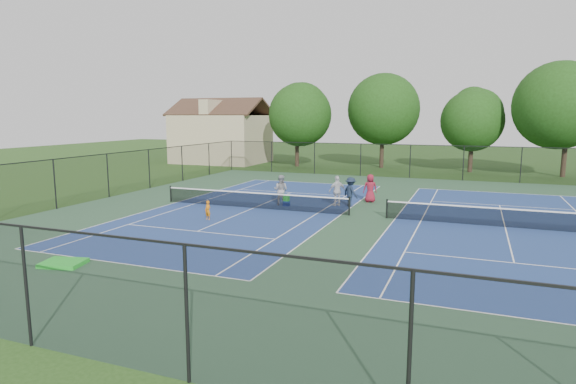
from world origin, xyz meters
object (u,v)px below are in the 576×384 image
at_px(instructor, 281,190).
at_px(ball_crate, 286,204).
at_px(tree_back_a, 297,111).
at_px(bystander_c, 370,188).
at_px(tree_back_b, 383,106).
at_px(ball_hopper, 286,198).
at_px(tree_back_c, 473,117).
at_px(clapboard_house, 222,137).
at_px(tree_back_d, 569,101).
at_px(child_player, 208,210).
at_px(bystander_a, 337,191).
at_px(bystander_b, 351,192).

relative_size(instructor, ball_crate, 5.00).
bearing_deg(tree_back_a, bystander_c, -57.89).
distance_m(tree_back_b, ball_hopper, 25.40).
distance_m(instructor, ball_hopper, 0.65).
bearing_deg(tree_back_c, clapboard_house, -180.00).
xyz_separation_m(tree_back_d, clapboard_house, (-36.00, 1.00, -3.73)).
distance_m(tree_back_b, bystander_c, 22.37).
height_order(tree_back_d, child_player, tree_back_d).
xyz_separation_m(clapboard_house, bystander_a, (20.54, -22.44, -2.14)).
bearing_deg(ball_crate, tree_back_a, 108.59).
distance_m(tree_back_a, child_player, 28.85).
relative_size(clapboard_house, instructor, 5.64).
bearing_deg(tree_back_d, tree_back_a, -180.00).
relative_size(tree_back_a, clapboard_house, 0.85).
distance_m(tree_back_c, child_player, 31.99).
bearing_deg(tree_back_d, clapboard_house, 178.41).
relative_size(tree_back_a, bystander_a, 4.82).
relative_size(tree_back_a, instructor, 4.78).
xyz_separation_m(tree_back_c, bystander_b, (-6.65, -22.30, -4.57)).
height_order(ball_crate, ball_hopper, ball_hopper).
bearing_deg(bystander_a, child_player, 9.43).
height_order(tree_back_b, bystander_b, tree_back_b).
distance_m(tree_back_b, bystander_b, 24.10).
height_order(tree_back_b, tree_back_d, tree_back_d).
relative_size(bystander_c, ball_hopper, 4.41).
bearing_deg(bystander_a, tree_back_d, -166.09).
xyz_separation_m(bystander_a, bystander_b, (0.81, 0.14, -0.04)).
height_order(tree_back_c, bystander_c, tree_back_c).
xyz_separation_m(bystander_a, ball_hopper, (-2.93, -1.18, -0.43)).
height_order(child_player, bystander_b, bystander_b).
height_order(tree_back_a, bystander_b, tree_back_a).
bearing_deg(instructor, tree_back_c, -114.10).
bearing_deg(ball_crate, tree_back_d, 50.89).
distance_m(bystander_b, bystander_c, 2.08).
relative_size(tree_back_c, child_player, 8.03).
bearing_deg(clapboard_house, tree_back_d, -1.59).
distance_m(tree_back_a, bystander_a, 24.43).
bearing_deg(bystander_c, instructor, 9.26).
height_order(tree_back_c, bystander_a, tree_back_c).
xyz_separation_m(tree_back_d, ball_crate, (-18.39, -22.62, -6.67)).
bearing_deg(tree_back_d, ball_crate, -129.11).
height_order(child_player, bystander_c, bystander_c).
relative_size(tree_back_c, instructor, 4.39).
bearing_deg(bystander_c, ball_hopper, 13.19).
distance_m(tree_back_b, bystander_a, 24.16).
height_order(tree_back_d, bystander_b, tree_back_d).
bearing_deg(tree_back_b, instructor, -94.30).
xyz_separation_m(bystander_b, bystander_c, (0.83, 1.90, 0.00)).
relative_size(clapboard_house, bystander_a, 5.68).
xyz_separation_m(tree_back_d, child_player, (-20.90, -27.85, -6.30)).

